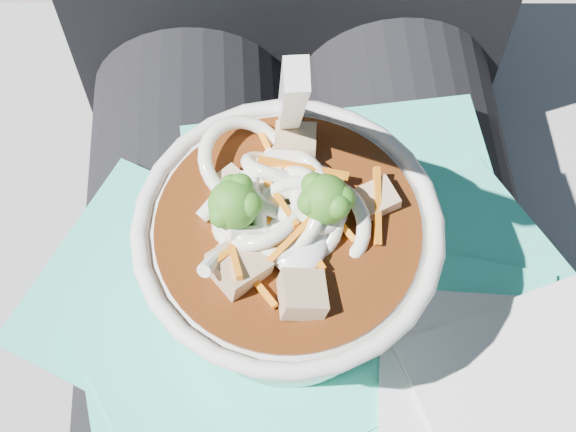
{
  "coord_description": "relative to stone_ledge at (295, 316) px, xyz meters",
  "views": [
    {
      "loc": [
        -0.03,
        -0.18,
        1.08
      ],
      "look_at": [
        -0.02,
        0.0,
        0.74
      ],
      "focal_mm": 50.0,
      "sensor_mm": 36.0,
      "label": 1
    }
  ],
  "objects": [
    {
      "name": "stone_ledge",
      "position": [
        0.0,
        0.0,
        0.0
      ],
      "size": [
        1.03,
        0.56,
        0.46
      ],
      "primitive_type": "cube",
      "rotation": [
        0.0,
        0.0,
        -0.06
      ],
      "color": "gray",
      "rests_on": "ground"
    },
    {
      "name": "lap",
      "position": [
        0.0,
        -0.15,
        0.31
      ],
      "size": [
        0.32,
        0.48,
        0.16
      ],
      "color": "black",
      "rests_on": "stone_ledge"
    },
    {
      "name": "person_body",
      "position": [
        0.0,
        -0.06,
        0.33
      ],
      "size": [
        0.34,
        0.94,
        1.01
      ],
      "color": "black",
      "rests_on": "ground"
    },
    {
      "name": "plastic_bag",
      "position": [
        0.01,
        -0.17,
        0.4
      ],
      "size": [
        0.39,
        0.33,
        0.02
      ],
      "color": "#30C8A8",
      "rests_on": "lap"
    },
    {
      "name": "napkins",
      "position": [
        0.11,
        -0.23,
        0.41
      ],
      "size": [
        0.19,
        0.17,
        0.01
      ],
      "color": "silver",
      "rests_on": "plastic_bag"
    },
    {
      "name": "udon_bowl",
      "position": [
        -0.02,
        -0.15,
        0.46
      ],
      "size": [
        0.16,
        0.16,
        0.2
      ],
      "color": "white",
      "rests_on": "plastic_bag"
    }
  ]
}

